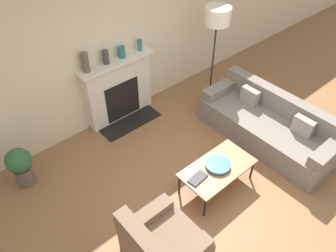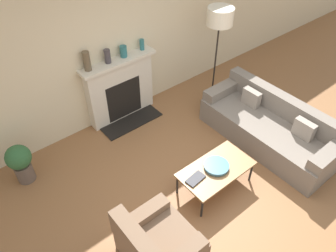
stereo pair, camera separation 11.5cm
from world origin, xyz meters
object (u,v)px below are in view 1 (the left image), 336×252
fireplace (119,91)px  couch (268,126)px  book (198,178)px  mantel_vase_center_left (106,57)px  bowl (218,165)px  potted_plant (20,165)px  coffee_table (218,169)px  armchair_near (162,246)px  floor_lamp (217,21)px  mantel_vase_center_right (122,52)px  mantel_vase_right (140,45)px

fireplace → couch: (1.50, -2.10, -0.27)m
book → mantel_vase_center_left: bearing=81.8°
bowl → potted_plant: potted_plant is taller
fireplace → book: 2.21m
fireplace → mantel_vase_center_left: (-0.16, 0.01, 0.71)m
coffee_table → potted_plant: 2.80m
coffee_table → bowl: 0.07m
coffee_table → potted_plant: size_ratio=1.64×
coffee_table → bowl: size_ratio=3.00×
armchair_near → coffee_table: (1.31, 0.34, 0.08)m
couch → potted_plant: bearing=-116.9°
couch → bowl: 1.38m
couch → floor_lamp: 1.94m
armchair_near → book: armchair_near is taller
mantel_vase_center_left → potted_plant: (-1.80, -0.37, -0.90)m
armchair_near → fireplace: bearing=-24.8°
floor_lamp → coffee_table: bearing=-133.9°
mantel_vase_center_left → mantel_vase_center_right: 0.30m
book → armchair_near: bearing=-164.2°
book → floor_lamp: 2.70m
book → mantel_vase_center_right: 2.39m
couch → mantel_vase_center_right: 2.69m
book → mantel_vase_right: 2.48m
mantel_vase_center_right → mantel_vase_right: (0.37, 0.00, -0.00)m
mantel_vase_center_left → mantel_vase_right: bearing=0.0°
book → mantel_vase_center_left: size_ratio=1.27×
fireplace → floor_lamp: 2.03m
mantel_vase_right → potted_plant: (-2.47, -0.37, -0.88)m
bowl → mantel_vase_right: 2.41m
book → mantel_vase_center_right: mantel_vase_center_right is taller
mantel_vase_center_left → potted_plant: mantel_vase_center_left is taller
coffee_table → mantel_vase_center_right: mantel_vase_center_right is taller
mantel_vase_center_left → mantel_vase_center_right: (0.30, 0.00, -0.02)m
coffee_table → mantel_vase_right: size_ratio=5.73×
coffee_table → floor_lamp: bearing=46.1°
couch → armchair_near: (-2.69, -0.47, -0.01)m
armchair_near → floor_lamp: floor_lamp is taller
bowl → mantel_vase_center_right: 2.38m
floor_lamp → potted_plant: size_ratio=2.75×
bowl → book: (-0.37, 0.03, -0.02)m
fireplace → potted_plant: fireplace is taller
coffee_table → mantel_vase_center_left: (-0.28, 2.24, 0.91)m
bowl → mantel_vase_right: size_ratio=1.91×
couch → mantel_vase_center_left: size_ratio=9.94×
mantel_vase_right → couch: bearing=-64.9°
coffee_table → mantel_vase_right: 2.44m
armchair_near → bowl: size_ratio=2.43×
mantel_vase_right → bowl: bearing=-99.6°
coffee_table → book: bearing=173.6°
mantel_vase_center_left → mantel_vase_center_right: size_ratio=1.21×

